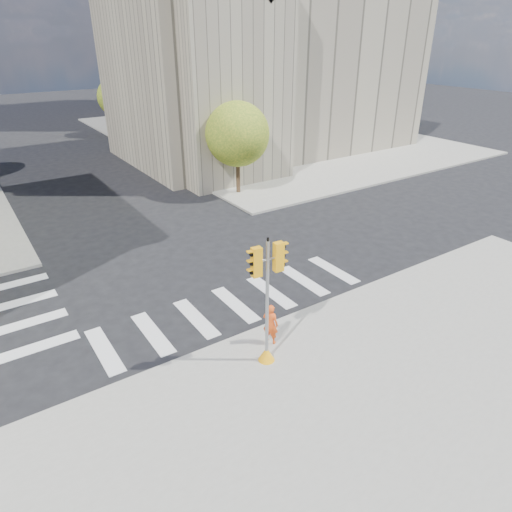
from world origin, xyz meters
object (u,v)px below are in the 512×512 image
(lamp_far, at_px, (142,96))
(photographer, at_px, (271,324))
(lamp_near, at_px, (214,117))
(traffic_signal, at_px, (267,312))

(lamp_far, xyz_separation_m, photographer, (-8.48, -33.01, -3.66))
(lamp_far, bearing_deg, photographer, -104.40)
(lamp_far, relative_size, photographer, 5.26)
(lamp_near, relative_size, traffic_signal, 1.80)
(lamp_near, distance_m, photographer, 21.14)
(traffic_signal, height_order, photographer, traffic_signal)
(traffic_signal, bearing_deg, lamp_far, 79.85)
(lamp_near, distance_m, traffic_signal, 21.91)
(lamp_near, height_order, traffic_signal, lamp_near)
(lamp_far, distance_m, traffic_signal, 35.05)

